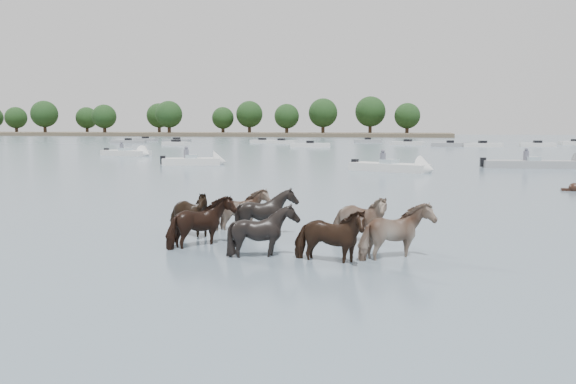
# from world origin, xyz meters

# --- Properties ---
(ground) EXTENTS (400.00, 400.00, 0.00)m
(ground) POSITION_xyz_m (0.00, 0.00, 0.00)
(ground) COLOR #495A69
(ground) RESTS_ON ground
(shoreline) EXTENTS (160.00, 30.00, 1.00)m
(shoreline) POSITION_xyz_m (-70.00, 150.00, 0.50)
(shoreline) COLOR #4C4233
(shoreline) RESTS_ON ground
(pony_herd) EXTENTS (6.84, 4.34, 1.39)m
(pony_herd) POSITION_xyz_m (0.74, -0.47, 0.46)
(pony_herd) COLOR black
(pony_herd) RESTS_ON ground
(swimming_pony) EXTENTS (0.72, 0.44, 0.44)m
(swimming_pony) POSITION_xyz_m (9.93, 13.15, 0.10)
(swimming_pony) COLOR black
(swimming_pony) RESTS_ON ground
(motorboat_a) EXTENTS (4.73, 3.03, 1.92)m
(motorboat_a) POSITION_xyz_m (-11.71, 25.04, 0.23)
(motorboat_a) COLOR silver
(motorboat_a) RESTS_ON ground
(motorboat_b) EXTENTS (5.48, 3.55, 1.92)m
(motorboat_b) POSITION_xyz_m (2.39, 21.96, 0.23)
(motorboat_b) COLOR silver
(motorboat_b) RESTS_ON ground
(motorboat_c) EXTENTS (7.01, 2.51, 1.92)m
(motorboat_c) POSITION_xyz_m (11.48, 27.66, 0.22)
(motorboat_c) COLOR gray
(motorboat_c) RESTS_ON ground
(motorboat_f) EXTENTS (5.81, 3.12, 1.92)m
(motorboat_f) POSITION_xyz_m (-23.06, 35.47, 0.23)
(motorboat_f) COLOR silver
(motorboat_f) RESTS_ON ground
(distant_flotilla) EXTENTS (104.75, 27.28, 0.93)m
(distant_flotilla) POSITION_xyz_m (0.74, 75.95, 0.26)
(distant_flotilla) COLOR gray
(distant_flotilla) RESTS_ON ground
(treeline) EXTENTS (146.17, 21.79, 11.48)m
(treeline) POSITION_xyz_m (-67.70, 150.21, 6.24)
(treeline) COLOR #382619
(treeline) RESTS_ON ground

